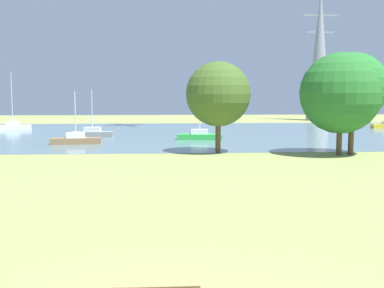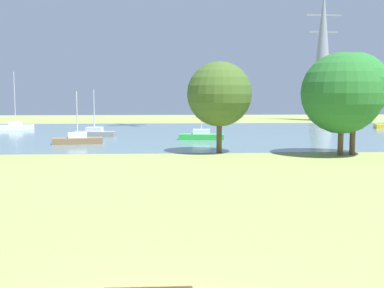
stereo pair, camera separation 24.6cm
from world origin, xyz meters
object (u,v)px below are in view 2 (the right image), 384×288
Objects in this scene: sailboat_green at (201,136)px; tree_west_far at (354,87)px; sailboat_gray at (95,133)px; electricity_pylon at (323,55)px; tree_west_near at (342,93)px; sailboat_brown at (78,140)px; sailboat_white at (16,126)px; tree_east_far at (219,94)px.

tree_west_far is (11.25, -13.26, 4.98)m from sailboat_green.
sailboat_gray is 0.22× the size of electricity_pylon.
tree_west_far is (1.07, 0.27, 0.48)m from tree_west_near.
tree_west_far reaches higher than sailboat_brown.
sailboat_green is 17.52m from tree_west_near.
sailboat_green is 0.69× the size of tree_west_far.
sailboat_white is 22.76m from sailboat_brown.
sailboat_gray is at bearing 128.98° from tree_east_far.
tree_west_near reaches higher than sailboat_white.
sailboat_white is 45.42m from tree_west_near.
tree_west_far reaches higher than tree_east_far.
sailboat_gray is 0.70× the size of tree_east_far.
sailboat_green is 0.69× the size of tree_west_near.
tree_west_near is (34.52, -29.18, 4.48)m from sailboat_white.
sailboat_white is 0.96× the size of tree_west_near.
sailboat_brown is at bearing 156.62° from tree_west_near.
tree_west_far reaches higher than sailboat_white.
sailboat_white is 54.46m from electricity_pylon.
tree_west_far reaches higher than sailboat_green.
tree_east_far is at bearing 167.81° from tree_west_near.
tree_east_far is 9.76m from tree_west_near.
sailboat_white is 0.96× the size of tree_west_far.
electricity_pylon reaches higher than tree_west_far.
sailboat_gray is at bearing -43.04° from sailboat_white.
sailboat_gray is 28.64m from tree_west_near.
sailboat_green is 18.09m from tree_west_far.
sailboat_white reaches higher than sailboat_green.
electricity_pylon reaches higher than sailboat_green.
electricity_pylon is at bearing 41.19° from sailboat_gray.
tree_west_near reaches higher than sailboat_brown.
sailboat_brown is (-12.44, -3.75, -0.00)m from sailboat_green.
sailboat_green is at bearing 130.31° from tree_west_far.
tree_east_far is at bearing -86.82° from sailboat_green.
sailboat_brown is (-0.50, -7.83, -0.00)m from sailboat_gray.
sailboat_green is (24.34, -15.65, -0.03)m from sailboat_white.
electricity_pylon is at bearing 73.65° from tree_west_near.
sailboat_brown is 55.81m from electricity_pylon.
tree_west_far is at bearing -105.29° from electricity_pylon.
tree_west_far is at bearing -21.87° from sailboat_brown.
sailboat_white is at bearing 132.64° from tree_east_far.
sailboat_white is at bearing 121.51° from sailboat_brown.
tree_east_far is (24.98, -27.12, 4.40)m from sailboat_white.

